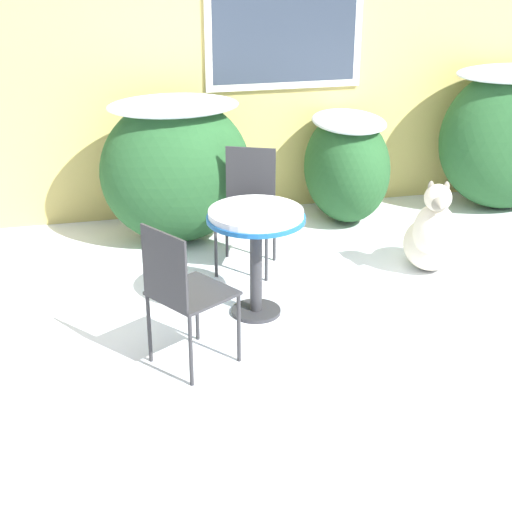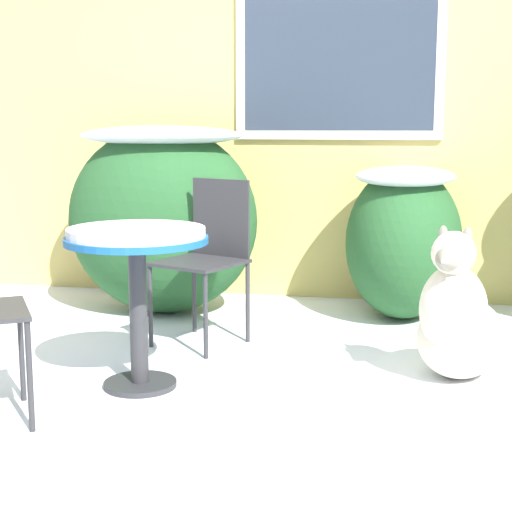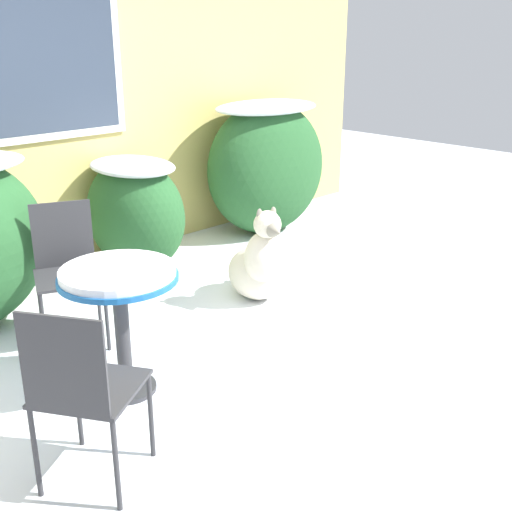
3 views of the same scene
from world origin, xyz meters
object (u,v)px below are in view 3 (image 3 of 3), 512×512
patio_table (119,292)px  patio_chair_far_side (82,388)px  dog (259,266)px  patio_chair_near_table (67,266)px

patio_table → patio_chair_far_side: 0.81m
patio_table → patio_chair_far_side: size_ratio=0.83×
patio_chair_far_side → dog: patio_chair_far_side is taller
patio_chair_far_side → patio_chair_near_table: bearing=-58.8°
patio_table → patio_chair_far_side: patio_chair_far_side is taller
dog → patio_chair_far_side: bearing=-135.9°
patio_table → dog: size_ratio=0.99×
patio_table → dog: bearing=14.8°
patio_table → patio_chair_near_table: patio_chair_near_table is taller
patio_chair_near_table → dog: bearing=5.8°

